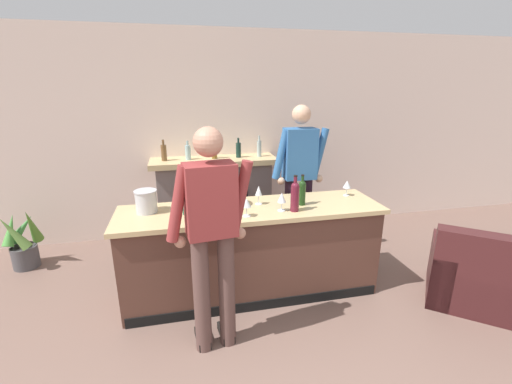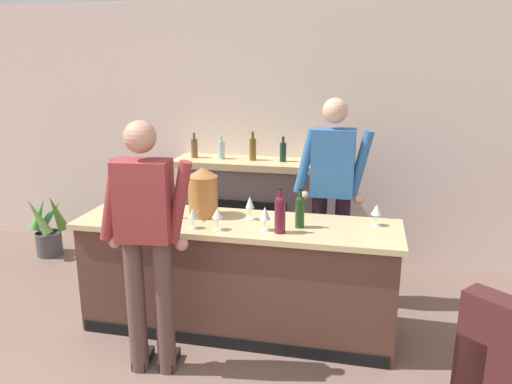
# 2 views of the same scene
# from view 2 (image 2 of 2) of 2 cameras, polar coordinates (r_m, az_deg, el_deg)

# --- Properties ---
(wall_back_panel) EXTENTS (12.00, 0.07, 2.75)m
(wall_back_panel) POSITION_cam_2_polar(r_m,az_deg,el_deg) (5.44, 0.76, 6.78)
(wall_back_panel) COLOR beige
(wall_back_panel) RESTS_ON ground_plane
(bar_counter) EXTENTS (2.53, 0.69, 0.93)m
(bar_counter) POSITION_cam_2_polar(r_m,az_deg,el_deg) (4.07, -2.16, -9.60)
(bar_counter) COLOR #513126
(bar_counter) RESTS_ON ground_plane
(fireplace_stone) EXTENTS (1.64, 0.52, 1.43)m
(fireplace_stone) POSITION_cam_2_polar(r_m,az_deg,el_deg) (5.38, -0.45, -2.06)
(fireplace_stone) COLOR slate
(fireplace_stone) RESTS_ON ground_plane
(potted_plant_corner) EXTENTS (0.39, 0.39, 0.74)m
(potted_plant_corner) POSITION_cam_2_polar(r_m,az_deg,el_deg) (6.07, -22.71, -3.86)
(potted_plant_corner) COLOR #4B484A
(potted_plant_corner) RESTS_ON ground_plane
(person_customer) EXTENTS (0.66, 0.34, 1.79)m
(person_customer) POSITION_cam_2_polar(r_m,az_deg,el_deg) (3.42, -12.42, -5.29)
(person_customer) COLOR brown
(person_customer) RESTS_ON ground_plane
(person_bartender) EXTENTS (0.66, 0.30, 1.85)m
(person_bartender) POSITION_cam_2_polar(r_m,az_deg,el_deg) (4.33, 8.64, -0.24)
(person_bartender) COLOR #2C1926
(person_bartender) RESTS_ON ground_plane
(copper_dispenser) EXTENTS (0.24, 0.28, 0.40)m
(copper_dispenser) POSITION_cam_2_polar(r_m,az_deg,el_deg) (4.01, -6.07, 0.03)
(copper_dispenser) COLOR #B06D36
(copper_dispenser) RESTS_ON bar_counter
(ice_bucket_steel) EXTENTS (0.20, 0.20, 0.21)m
(ice_bucket_steel) POSITION_cam_2_polar(r_m,az_deg,el_deg) (4.29, -14.52, -0.68)
(ice_bucket_steel) COLOR silver
(ice_bucket_steel) RESTS_ON bar_counter
(wine_bottle_merlot_tall) EXTENTS (0.08, 0.08, 0.34)m
(wine_bottle_merlot_tall) POSITION_cam_2_polar(r_m,az_deg,el_deg) (3.62, 2.77, -2.36)
(wine_bottle_merlot_tall) COLOR #5B1828
(wine_bottle_merlot_tall) RESTS_ON bar_counter
(wine_bottle_chardonnay_pale) EXTENTS (0.07, 0.07, 0.31)m
(wine_bottle_chardonnay_pale) POSITION_cam_2_polar(r_m,az_deg,el_deg) (3.75, 5.04, -2.07)
(wine_bottle_chardonnay_pale) COLOR #1C3B16
(wine_bottle_chardonnay_pale) RESTS_ON bar_counter
(wine_bottle_rose_blush) EXTENTS (0.07, 0.07, 0.30)m
(wine_bottle_rose_blush) POSITION_cam_2_polar(r_m,az_deg,el_deg) (4.01, -10.89, -1.15)
(wine_bottle_rose_blush) COLOR #0F412D
(wine_bottle_rose_blush) RESTS_ON bar_counter
(wine_glass_mid_counter) EXTENTS (0.07, 0.07, 0.19)m
(wine_glass_mid_counter) POSITION_cam_2_polar(r_m,az_deg,el_deg) (3.92, -0.71, -1.29)
(wine_glass_mid_counter) COLOR silver
(wine_glass_mid_counter) RESTS_ON bar_counter
(wine_glass_by_dispenser) EXTENTS (0.08, 0.08, 0.18)m
(wine_glass_by_dispenser) POSITION_cam_2_polar(r_m,az_deg,el_deg) (3.67, 1.02, -2.53)
(wine_glass_by_dispenser) COLOR silver
(wine_glass_by_dispenser) RESTS_ON bar_counter
(wine_glass_near_bucket) EXTENTS (0.07, 0.07, 0.16)m
(wine_glass_near_bucket) POSITION_cam_2_polar(r_m,az_deg,el_deg) (3.75, -7.23, -2.55)
(wine_glass_near_bucket) COLOR silver
(wine_glass_near_bucket) RESTS_ON bar_counter
(wine_glass_back_row) EXTENTS (0.08, 0.08, 0.17)m
(wine_glass_back_row) POSITION_cam_2_polar(r_m,az_deg,el_deg) (3.89, 13.61, -2.05)
(wine_glass_back_row) COLOR silver
(wine_glass_back_row) RESTS_ON bar_counter
(wine_glass_front_right) EXTENTS (0.08, 0.08, 0.17)m
(wine_glass_front_right) POSITION_cam_2_polar(r_m,az_deg,el_deg) (3.69, -4.44, -2.54)
(wine_glass_front_right) COLOR silver
(wine_glass_front_right) RESTS_ON bar_counter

